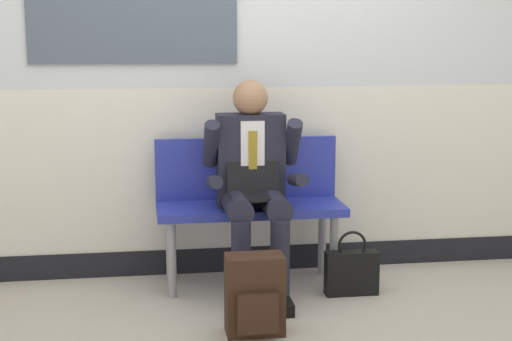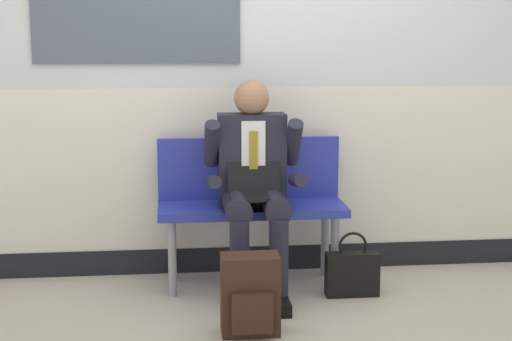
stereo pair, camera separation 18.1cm
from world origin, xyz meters
TOP-DOWN VIEW (x-y plane):
  - ground_plane at (0.00, 0.00)m, footprint 18.00×18.00m
  - station_wall at (-0.01, 0.78)m, footprint 6.68×0.16m
  - bench_with_person at (-0.01, 0.50)m, footprint 1.13×0.42m
  - person_seated at (-0.01, 0.30)m, footprint 0.57×0.70m
  - backpack at (-0.10, -0.34)m, footprint 0.30×0.21m
  - handbag at (0.56, 0.17)m, footprint 0.31×0.10m

SIDE VIEW (x-z plane):
  - ground_plane at x=0.00m, z-range 0.00..0.00m
  - handbag at x=0.56m, z-range -0.05..0.33m
  - backpack at x=-0.10m, z-range 0.00..0.41m
  - bench_with_person at x=-0.01m, z-range 0.09..0.98m
  - person_seated at x=-0.01m, z-range 0.05..1.30m
  - station_wall at x=-0.01m, z-range 0.00..2.94m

